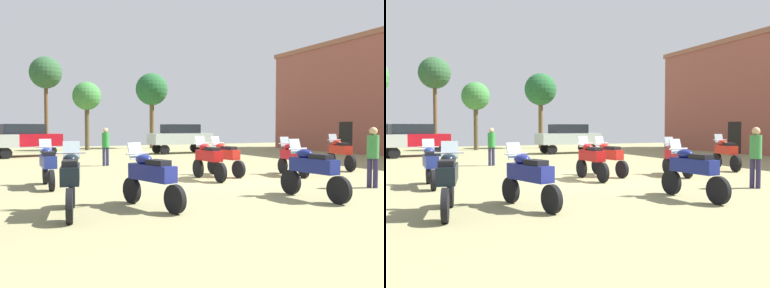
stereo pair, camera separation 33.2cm
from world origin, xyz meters
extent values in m
cube|color=#908C5E|center=(0.00, 0.00, 0.01)|extent=(44.00, 52.00, 0.02)
cube|color=black|center=(15.03, 8.42, 1.10)|extent=(0.08, 1.20, 2.20)
cylinder|color=black|center=(-3.70, -3.16, 0.33)|extent=(0.30, 0.63, 0.62)
cylinder|color=black|center=(-3.23, -4.71, 0.33)|extent=(0.30, 0.63, 0.62)
cube|color=navy|center=(-3.47, -3.94, 0.82)|extent=(0.75, 1.42, 0.36)
ellipsoid|color=navy|center=(-3.56, -3.64, 1.10)|extent=(0.45, 0.55, 0.24)
cube|color=black|center=(-3.40, -4.17, 1.06)|extent=(0.45, 0.62, 0.12)
cube|color=silver|center=(-3.66, -3.31, 1.28)|extent=(0.39, 0.25, 0.39)
cylinder|color=#B7B7BC|center=(-3.63, -3.41, 1.22)|extent=(0.60, 0.22, 0.04)
cylinder|color=black|center=(0.55, -3.75, 0.35)|extent=(0.17, 0.68, 0.67)
cylinder|color=black|center=(0.68, -5.36, 0.35)|extent=(0.17, 0.68, 0.67)
cube|color=navy|center=(0.62, -4.55, 0.87)|extent=(0.47, 1.40, 0.36)
ellipsoid|color=navy|center=(0.59, -4.24, 1.15)|extent=(0.36, 0.50, 0.24)
cube|color=black|center=(0.64, -4.79, 1.11)|extent=(0.34, 0.58, 0.12)
cube|color=silver|center=(0.56, -3.90, 1.33)|extent=(0.37, 0.18, 0.39)
cylinder|color=#B7B7BC|center=(0.57, -4.01, 1.27)|extent=(0.62, 0.09, 0.04)
cylinder|color=black|center=(-5.08, -3.10, 0.36)|extent=(0.23, 0.68, 0.67)
cylinder|color=black|center=(-5.35, -4.66, 0.36)|extent=(0.23, 0.68, 0.67)
cube|color=black|center=(-5.22, -3.88, 0.87)|extent=(0.59, 1.39, 0.36)
ellipsoid|color=black|center=(-5.16, -3.58, 1.15)|extent=(0.40, 0.53, 0.24)
cube|color=black|center=(-5.26, -4.11, 1.11)|extent=(0.39, 0.60, 0.12)
cube|color=silver|center=(-5.11, -3.25, 1.33)|extent=(0.38, 0.21, 0.39)
cylinder|color=#B7B7BC|center=(-5.12, -3.35, 1.27)|extent=(0.62, 0.14, 0.04)
cylinder|color=black|center=(-0.13, 0.60, 0.35)|extent=(0.15, 0.66, 0.66)
cylinder|color=black|center=(-0.06, -0.92, 0.35)|extent=(0.15, 0.66, 0.66)
cube|color=#AE1112|center=(-0.09, -0.16, 0.86)|extent=(0.42, 1.31, 0.36)
ellipsoid|color=#AE1112|center=(-0.11, 0.13, 1.14)|extent=(0.34, 0.49, 0.24)
cube|color=black|center=(-0.08, -0.39, 1.10)|extent=(0.33, 0.57, 0.12)
cube|color=silver|center=(-0.12, 0.45, 1.32)|extent=(0.37, 0.17, 0.39)
cylinder|color=#B7B7BC|center=(-0.12, 0.36, 1.26)|extent=(0.62, 0.06, 0.04)
cylinder|color=black|center=(3.45, 0.37, 0.32)|extent=(0.21, 0.62, 0.60)
cylinder|color=black|center=(3.22, -1.14, 0.32)|extent=(0.21, 0.62, 0.60)
cube|color=#B2101C|center=(3.33, -0.39, 0.80)|extent=(0.55, 1.34, 0.36)
ellipsoid|color=#B2101C|center=(3.38, -0.10, 1.08)|extent=(0.39, 0.52, 0.24)
cube|color=black|center=(3.30, -0.61, 1.04)|extent=(0.38, 0.60, 0.12)
cube|color=silver|center=(3.43, 0.22, 1.26)|extent=(0.38, 0.20, 0.39)
cylinder|color=#B7B7BC|center=(3.41, 0.13, 1.20)|extent=(0.62, 0.13, 0.04)
cylinder|color=black|center=(0.88, 1.34, 0.33)|extent=(0.22, 0.64, 0.63)
cylinder|color=black|center=(1.11, -0.15, 0.33)|extent=(0.22, 0.64, 0.63)
cube|color=#B21F17|center=(1.00, 0.60, 0.83)|extent=(0.56, 1.32, 0.36)
ellipsoid|color=#B21F17|center=(0.95, 0.88, 1.11)|extent=(0.39, 0.52, 0.24)
cube|color=black|center=(1.03, 0.37, 1.07)|extent=(0.39, 0.60, 0.12)
cube|color=silver|center=(0.90, 1.19, 1.29)|extent=(0.38, 0.21, 0.39)
cylinder|color=#B7B7BC|center=(0.91, 1.10, 1.23)|extent=(0.62, 0.13, 0.04)
cylinder|color=black|center=(-5.29, 1.12, 0.32)|extent=(0.13, 0.61, 0.61)
cylinder|color=black|center=(-5.26, -0.45, 0.32)|extent=(0.13, 0.61, 0.61)
cube|color=navy|center=(-5.27, 0.33, 0.81)|extent=(0.39, 1.35, 0.36)
ellipsoid|color=navy|center=(-5.28, 0.63, 1.09)|extent=(0.33, 0.49, 0.24)
cube|color=black|center=(-5.27, 0.10, 1.05)|extent=(0.31, 0.57, 0.12)
cube|color=silver|center=(-5.29, 0.97, 1.27)|extent=(0.36, 0.16, 0.39)
cylinder|color=#B7B7BC|center=(-5.28, 0.87, 1.21)|extent=(0.62, 0.05, 0.04)
cylinder|color=black|center=(6.65, 1.11, 0.36)|extent=(0.27, 0.69, 0.68)
cylinder|color=black|center=(6.32, -0.30, 0.36)|extent=(0.27, 0.69, 0.68)
cube|color=red|center=(6.49, 0.40, 0.88)|extent=(0.63, 1.28, 0.36)
ellipsoid|color=red|center=(6.55, 0.67, 1.16)|extent=(0.42, 0.54, 0.24)
cube|color=black|center=(6.44, 0.19, 1.12)|extent=(0.42, 0.61, 0.12)
cube|color=silver|center=(6.62, 0.97, 1.34)|extent=(0.39, 0.23, 0.39)
cylinder|color=#B7B7BC|center=(6.60, 0.88, 1.28)|extent=(0.61, 0.18, 0.04)
cylinder|color=black|center=(-6.39, 12.74, 0.34)|extent=(0.65, 0.26, 0.64)
cylinder|color=black|center=(-6.48, 14.18, 0.34)|extent=(0.65, 0.26, 0.64)
cylinder|color=black|center=(3.11, 12.39, 0.34)|extent=(0.65, 0.24, 0.64)
cylinder|color=black|center=(3.07, 13.83, 0.34)|extent=(0.65, 0.24, 0.64)
cylinder|color=black|center=(6.03, 12.47, 0.34)|extent=(0.65, 0.24, 0.64)
cylinder|color=black|center=(6.00, 13.91, 0.34)|extent=(0.65, 0.24, 0.64)
cube|color=#ACBBB6|center=(4.55, 13.15, 1.03)|extent=(4.34, 1.91, 0.75)
cube|color=black|center=(4.55, 13.15, 1.71)|extent=(2.40, 1.64, 0.61)
cylinder|color=black|center=(-6.74, 13.33, 0.34)|extent=(0.67, 0.32, 0.64)
cylinder|color=black|center=(-3.86, 13.79, 0.34)|extent=(0.67, 0.32, 0.64)
cylinder|color=black|center=(-4.08, 15.22, 0.34)|extent=(0.67, 0.32, 0.64)
cube|color=#9F0D18|center=(-5.41, 14.27, 1.03)|extent=(4.53, 2.46, 0.75)
cube|color=black|center=(-5.41, 14.27, 1.71)|extent=(2.59, 1.94, 0.61)
cylinder|color=#2D254B|center=(3.57, -3.90, 0.46)|extent=(0.14, 0.14, 0.88)
cylinder|color=#2D254B|center=(3.49, -3.75, 0.46)|extent=(0.14, 0.14, 0.88)
cylinder|color=#367F3D|center=(3.53, -3.83, 1.25)|extent=(0.46, 0.46, 0.70)
sphere|color=tan|center=(3.53, -3.83, 1.72)|extent=(0.24, 0.24, 0.24)
cylinder|color=#2B2B4C|center=(-2.09, 6.33, 0.45)|extent=(0.14, 0.14, 0.86)
cylinder|color=#2B2B4C|center=(-2.26, 6.31, 0.45)|extent=(0.14, 0.14, 0.86)
cylinder|color=#278132|center=(-2.17, 6.32, 1.23)|extent=(0.38, 0.38, 0.68)
sphere|color=tan|center=(-2.17, 6.32, 1.69)|extent=(0.23, 0.23, 0.23)
cylinder|color=brown|center=(-0.58, 19.74, 1.90)|extent=(0.35, 0.35, 3.75)
sphere|color=#3C7E3A|center=(-0.58, 19.74, 4.27)|extent=(2.22, 2.22, 2.22)
cylinder|color=brown|center=(5.01, 20.38, 2.23)|extent=(0.39, 0.39, 4.42)
sphere|color=#225C2D|center=(5.01, 20.38, 5.06)|extent=(2.74, 2.74, 2.74)
cylinder|color=brown|center=(-3.69, 18.63, 2.64)|extent=(0.27, 0.27, 5.24)
sphere|color=#2B542F|center=(-3.69, 18.63, 5.77)|extent=(2.30, 2.30, 2.30)
camera|label=1|loc=(-6.43, -12.45, 1.84)|focal=37.76mm
camera|label=2|loc=(-6.12, -12.59, 1.84)|focal=37.76mm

